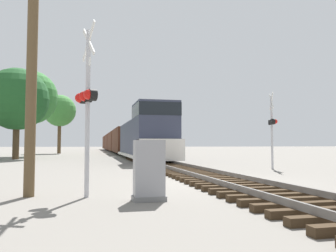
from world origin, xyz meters
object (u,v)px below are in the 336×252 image
object	(u,v)px
crossing_signal_near	(87,99)
utility_pole	(33,12)
tree_deep_background	(60,111)
tree_far_right	(17,99)
crossing_signal_far	(272,124)
tree_mid_background	(30,97)
freight_train	(118,142)
relay_cabinet	(149,171)

from	to	relation	value
crossing_signal_near	utility_pole	bearing A→B (deg)	-126.73
crossing_signal_near	tree_deep_background	distance (m)	43.69
utility_pole	tree_far_right	size ratio (longest dim) A/B	1.12
tree_deep_background	crossing_signal_near	bearing A→B (deg)	-83.87
crossing_signal_far	tree_mid_background	distance (m)	29.39
crossing_signal_far	tree_far_right	size ratio (longest dim) A/B	0.50
crossing_signal_near	tree_far_right	xyz separation A→B (m)	(-6.68, 23.95, 3.04)
crossing_signal_near	tree_mid_background	bearing A→B (deg)	173.01
crossing_signal_near	freight_train	bearing A→B (deg)	155.21
crossing_signal_far	relay_cabinet	size ratio (longest dim) A/B	2.89
relay_cabinet	utility_pole	xyz separation A→B (m)	(-2.93, 1.29, 4.18)
freight_train	tree_far_right	size ratio (longest dim) A/B	8.91
relay_cabinet	utility_pole	distance (m)	5.27
freight_train	relay_cabinet	bearing A→B (deg)	-93.56
crossing_signal_near	relay_cabinet	xyz separation A→B (m)	(1.50, -0.84, -1.81)
freight_train	utility_pole	size ratio (longest dim) A/B	7.95
utility_pole	tree_mid_background	xyz separation A→B (m)	(-5.46, 30.85, 1.87)
crossing_signal_far	tree_mid_background	world-z (taller)	tree_mid_background
tree_mid_background	relay_cabinet	bearing A→B (deg)	-75.37
crossing_signal_near	relay_cabinet	world-z (taller)	crossing_signal_near
crossing_signal_near	relay_cabinet	bearing A→B (deg)	41.30
tree_mid_background	tree_deep_background	size ratio (longest dim) A/B	1.11
freight_train	crossing_signal_far	bearing A→B (deg)	-82.61
crossing_signal_far	tree_mid_background	xyz separation A→B (m)	(-16.75, 23.76, 4.30)
freight_train	relay_cabinet	xyz separation A→B (m)	(-3.06, -49.22, -1.15)
relay_cabinet	tree_deep_background	size ratio (longest dim) A/B	0.16
crossing_signal_far	tree_deep_background	distance (m)	38.77
tree_deep_background	crossing_signal_far	bearing A→B (deg)	-67.90
relay_cabinet	tree_far_right	bearing A→B (deg)	108.27
crossing_signal_far	tree_deep_background	bearing A→B (deg)	40.54
freight_train	tree_deep_background	xyz separation A→B (m)	(-9.21, -5.12, 4.59)
crossing_signal_near	tree_far_right	bearing A→B (deg)	176.19
tree_deep_background	freight_train	bearing A→B (deg)	29.05
tree_far_right	freight_train	bearing A→B (deg)	65.28
crossing_signal_near	tree_mid_background	xyz separation A→B (m)	(-6.89, 31.30, 4.24)
crossing_signal_far	tree_mid_background	size ratio (longest dim) A/B	0.43
tree_far_right	tree_mid_background	world-z (taller)	tree_mid_background
relay_cabinet	tree_far_right	size ratio (longest dim) A/B	0.17
freight_train	crossing_signal_near	world-z (taller)	crossing_signal_near
freight_train	crossing_signal_near	bearing A→B (deg)	-95.39
freight_train	utility_pole	distance (m)	48.40
crossing_signal_near	relay_cabinet	size ratio (longest dim) A/B	3.10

